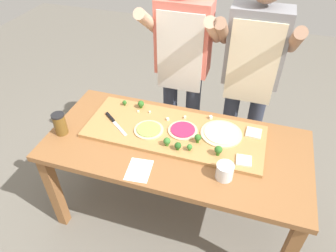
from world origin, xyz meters
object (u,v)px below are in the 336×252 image
object	(u,v)px
prep_table	(176,154)
cheese_crumble_b	(150,112)
broccoli_floret_back_left	(218,150)
broccoli_floret_front_mid	(178,146)
pizza_whole_cheese_artichoke	(221,133)
broccoli_floret_center_left	(167,141)
cheese_crumble_c	(138,111)
cook_right	(252,70)
pizza_slice_near_left	(254,133)
pizza_whole_beet_magenta	(183,130)
recipe_note	(139,170)
broccoli_floret_front_left	(141,104)
sauce_jar	(60,124)
chefs_knife	(113,121)
broccoli_floret_back_right	(198,138)
cook_left	(183,60)
pizza_whole_pesto_green	(149,130)
cheese_crumble_d	(211,117)
broccoli_floret_back_mid	(125,103)
cheese_crumble_a	(185,117)
flour_cup	(225,172)
pizza_slice_far_left	(244,161)
cheese_crumble_e	(168,119)
broccoli_floret_center_right	(190,147)

from	to	relation	value
prep_table	cheese_crumble_b	world-z (taller)	cheese_crumble_b
broccoli_floret_back_left	broccoli_floret_front_mid	size ratio (longest dim) A/B	1.25
pizza_whole_cheese_artichoke	broccoli_floret_center_left	bearing A→B (deg)	-145.88
cheese_crumble_c	cook_right	world-z (taller)	cook_right
prep_table	pizza_slice_near_left	xyz separation A→B (m)	(0.47, 0.22, 0.13)
pizza_whole_beet_magenta	recipe_note	bearing A→B (deg)	-111.93
broccoli_floret_front_left	broccoli_floret_center_left	world-z (taller)	broccoli_floret_center_left
pizza_whole_cheese_artichoke	broccoli_floret_front_mid	bearing A→B (deg)	-136.08
sauce_jar	chefs_knife	bearing A→B (deg)	32.95
broccoli_floret_back_right	cheese_crumble_b	size ratio (longest dim) A/B	4.73
pizza_slice_near_left	cook_left	distance (m)	0.79
prep_table	pizza_whole_pesto_green	world-z (taller)	pizza_whole_pesto_green
pizza_whole_beet_magenta	cheese_crumble_d	world-z (taller)	cheese_crumble_d
pizza_whole_pesto_green	cook_right	distance (m)	0.87
pizza_whole_cheese_artichoke	recipe_note	xyz separation A→B (m)	(-0.41, -0.44, -0.03)
cheese_crumble_c	broccoli_floret_front_left	bearing A→B (deg)	90.60
cheese_crumble_c	recipe_note	xyz separation A→B (m)	(0.20, -0.50, -0.03)
broccoli_floret_center_left	cook_left	size ratio (longest dim) A/B	0.04
broccoli_floret_center_left	cheese_crumble_c	xyz separation A→B (m)	(-0.30, 0.27, -0.03)
broccoli_floret_back_mid	chefs_knife	bearing A→B (deg)	-89.79
cook_left	broccoli_floret_front_left	bearing A→B (deg)	-117.41
broccoli_floret_back_mid	sauce_jar	world-z (taller)	sauce_jar
pizza_whole_cheese_artichoke	cheese_crumble_a	world-z (taller)	same
prep_table	flour_cup	xyz separation A→B (m)	(0.35, -0.19, 0.14)
cheese_crumble_b	recipe_note	bearing A→B (deg)	-76.93
broccoli_floret_front_mid	cook_left	size ratio (longest dim) A/B	0.03
pizza_slice_far_left	broccoli_floret_center_left	distance (m)	0.48
cheese_crumble_b	flour_cup	size ratio (longest dim) A/B	0.13
pizza_slice_near_left	pizza_slice_far_left	bearing A→B (deg)	-96.57
recipe_note	cook_right	bearing A→B (deg)	61.27
pizza_whole_cheese_artichoke	cheese_crumble_d	distance (m)	0.18
chefs_knife	broccoli_floret_front_left	bearing A→B (deg)	58.63
broccoli_floret_back_left	cheese_crumble_c	size ratio (longest dim) A/B	5.37
cheese_crumble_b	cook_left	size ratio (longest dim) A/B	0.01
broccoli_floret_back_mid	cheese_crumble_e	size ratio (longest dim) A/B	2.32
broccoli_floret_front_mid	cheese_crumble_a	distance (m)	0.32
pizza_whole_cheese_artichoke	broccoli_floret_front_left	distance (m)	0.63
sauce_jar	recipe_note	size ratio (longest dim) A/B	0.85
broccoli_floret_center_right	broccoli_floret_back_right	size ratio (longest dim) A/B	0.73
pizza_whole_beet_magenta	flour_cup	xyz separation A→B (m)	(0.33, -0.30, 0.01)
chefs_knife	cheese_crumble_b	size ratio (longest dim) A/B	17.77
broccoli_floret_center_left	cheese_crumble_b	bearing A→B (deg)	127.63
cheese_crumble_c	flour_cup	bearing A→B (deg)	-30.17
broccoli_floret_back_left	cook_left	world-z (taller)	cook_left
pizza_whole_pesto_green	broccoli_floret_front_mid	size ratio (longest dim) A/B	3.63
broccoli_floret_center_left	recipe_note	world-z (taller)	broccoli_floret_center_left
broccoli_floret_back_mid	pizza_whole_beet_magenta	bearing A→B (deg)	-17.51
pizza_whole_cheese_artichoke	recipe_note	world-z (taller)	pizza_whole_cheese_artichoke
broccoli_floret_back_mid	cook_left	bearing A→B (deg)	50.25
broccoli_floret_front_mid	cheese_crumble_a	xyz separation A→B (m)	(-0.04, 0.32, -0.02)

